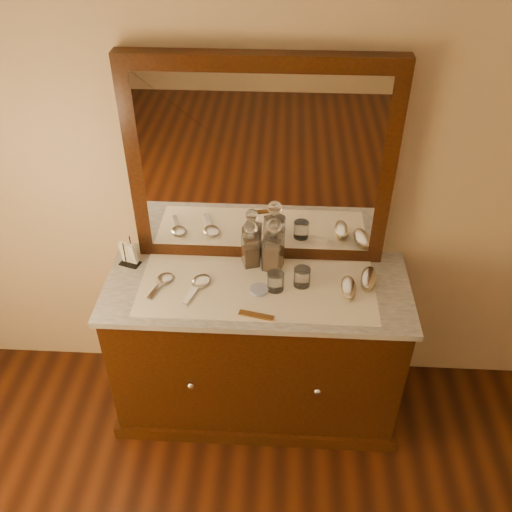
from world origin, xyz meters
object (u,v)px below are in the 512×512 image
(napkin_rack, at_px, (129,254))
(decanter_left, at_px, (251,248))
(brush_far, at_px, (369,279))
(hand_mirror_inner, at_px, (199,284))
(mirror_frame, at_px, (260,165))
(hand_mirror_outer, at_px, (163,281))
(decanter_right, at_px, (273,250))
(brush_near, at_px, (348,288))
(pin_dish, at_px, (259,290))
(dresser_cabinet, at_px, (257,350))
(comb, at_px, (256,315))

(napkin_rack, height_order, decanter_left, decanter_left)
(brush_far, height_order, hand_mirror_inner, brush_far)
(decanter_left, bearing_deg, napkin_rack, -177.20)
(mirror_frame, height_order, decanter_left, mirror_frame)
(hand_mirror_inner, bearing_deg, decanter_left, 37.04)
(napkin_rack, distance_m, hand_mirror_outer, 0.24)
(mirror_frame, xyz_separation_m, napkin_rack, (-0.63, -0.12, -0.44))
(decanter_right, distance_m, brush_near, 0.40)
(pin_dish, xyz_separation_m, hand_mirror_inner, (-0.28, 0.03, 0.00))
(hand_mirror_inner, bearing_deg, brush_far, 4.60)
(dresser_cabinet, distance_m, hand_mirror_inner, 0.53)
(decanter_left, bearing_deg, brush_far, -11.07)
(decanter_right, bearing_deg, dresser_cabinet, -117.81)
(mirror_frame, distance_m, decanter_right, 0.41)
(comb, height_order, hand_mirror_outer, hand_mirror_outer)
(dresser_cabinet, relative_size, hand_mirror_outer, 6.80)
(comb, relative_size, napkin_rack, 1.07)
(decanter_right, bearing_deg, mirror_frame, 121.05)
(dresser_cabinet, height_order, hand_mirror_inner, hand_mirror_inner)
(pin_dish, relative_size, napkin_rack, 0.59)
(brush_near, bearing_deg, mirror_frame, 147.04)
(pin_dish, distance_m, decanter_left, 0.22)
(decanter_right, relative_size, brush_near, 1.79)
(decanter_left, bearing_deg, hand_mirror_outer, -157.98)
(napkin_rack, xyz_separation_m, brush_near, (1.05, -0.15, -0.03))
(napkin_rack, xyz_separation_m, brush_far, (1.15, -0.08, -0.03))
(brush_far, bearing_deg, decanter_left, 168.93)
(dresser_cabinet, relative_size, pin_dish, 16.15)
(hand_mirror_outer, bearing_deg, napkin_rack, 144.57)
(pin_dish, xyz_separation_m, brush_far, (0.51, 0.09, 0.01))
(brush_far, bearing_deg, mirror_frame, 158.94)
(dresser_cabinet, distance_m, decanter_right, 0.57)
(dresser_cabinet, distance_m, brush_near, 0.63)
(brush_near, xyz_separation_m, hand_mirror_inner, (-0.69, 0.01, -0.01))
(pin_dish, relative_size, hand_mirror_outer, 0.42)
(comb, height_order, decanter_right, decanter_right)
(dresser_cabinet, bearing_deg, hand_mirror_inner, -175.89)
(dresser_cabinet, bearing_deg, napkin_rack, 168.83)
(dresser_cabinet, bearing_deg, comb, -87.99)
(hand_mirror_outer, bearing_deg, brush_near, -1.24)
(napkin_rack, bearing_deg, decanter_right, 0.44)
(pin_dish, xyz_separation_m, comb, (-0.00, -0.17, -0.00))
(hand_mirror_inner, bearing_deg, pin_dish, -5.33)
(decanter_right, bearing_deg, pin_dish, -108.21)
(mirror_frame, xyz_separation_m, hand_mirror_inner, (-0.27, -0.26, -0.49))
(brush_near, bearing_deg, brush_far, 35.93)
(decanter_right, height_order, hand_mirror_inner, decanter_right)
(comb, xyz_separation_m, napkin_rack, (-0.64, 0.34, 0.05))
(mirror_frame, relative_size, brush_far, 6.92)
(decanter_left, relative_size, hand_mirror_outer, 1.21)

